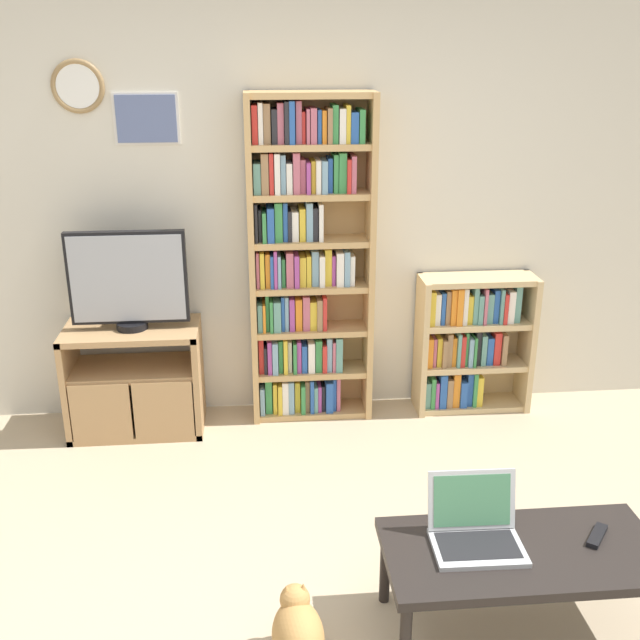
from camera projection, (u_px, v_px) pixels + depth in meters
wall_back at (290, 206)px, 4.47m from camera, size 7.07×0.09×2.60m
tv_stand at (135, 380)px, 4.47m from camera, size 0.79×0.43×0.65m
television at (128, 281)px, 4.26m from camera, size 0.67×0.18×0.58m
bookshelf_tall at (305, 263)px, 4.44m from camera, size 0.73×0.25×1.97m
bookshelf_short at (468, 342)px, 4.71m from camera, size 0.72×0.26×0.88m
coffee_table at (523, 558)px, 2.90m from camera, size 1.08×0.51×0.39m
laptop at (475, 527)px, 2.91m from camera, size 0.35×0.29×0.26m
remote_near_laptop at (597, 536)px, 2.95m from camera, size 0.13×0.15×0.02m
cat at (298, 633)px, 2.82m from camera, size 0.25×0.53×0.30m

